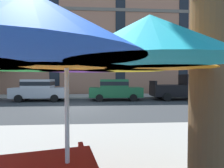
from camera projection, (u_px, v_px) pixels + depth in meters
ground_plane at (78, 108)px, 11.31m from camera, size 120.00×120.00×0.00m
sidewalk_far at (86, 96)px, 18.08m from camera, size 56.00×3.60×0.12m
apartment_building at (90, 47)px, 26.04m from camera, size 44.39×12.08×12.80m
sedan_silver at (40, 89)px, 14.72m from camera, size 4.40×1.98×1.78m
sedan_green at (115, 89)px, 15.14m from camera, size 4.40×1.98×1.78m
pickup_black at (184, 88)px, 15.55m from camera, size 5.10×2.12×2.20m
patio_umbrella at (66, 52)px, 2.32m from camera, size 3.87×3.87×2.51m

